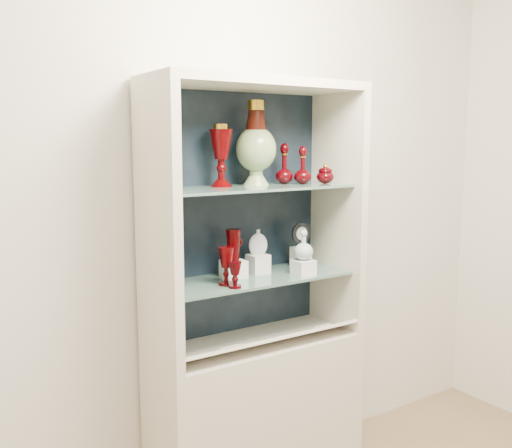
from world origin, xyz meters
TOP-DOWN VIEW (x-y plane):
  - wall_back at (0.00, 1.75)m, footprint 3.50×0.02m
  - cabinet_base at (0.00, 1.53)m, footprint 1.00×0.40m
  - cabinet_back_panel at (0.00, 1.72)m, footprint 0.98×0.02m
  - cabinet_side_left at (-0.48, 1.53)m, footprint 0.04×0.40m
  - cabinet_side_right at (0.48, 1.53)m, footprint 0.04×0.40m
  - cabinet_top_cap at (0.00, 1.53)m, footprint 1.00×0.40m
  - shelf_lower at (0.00, 1.55)m, footprint 0.92×0.34m
  - shelf_upper at (0.00, 1.55)m, footprint 0.92×0.34m
  - label_ledge at (0.00, 1.42)m, footprint 0.92×0.17m
  - label_card_0 at (-0.22, 1.42)m, footprint 0.10×0.06m
  - label_card_1 at (0.28, 1.42)m, footprint 0.10×0.06m
  - pedestal_lamp_left at (-0.44, 1.56)m, footprint 0.13×0.13m
  - pedestal_lamp_right at (-0.13, 1.61)m, footprint 0.13×0.13m
  - enamel_urn at (0.04, 1.60)m, footprint 0.22×0.22m
  - ruby_decanter_a at (0.20, 1.60)m, footprint 0.11×0.11m
  - ruby_decanter_b at (0.27, 1.53)m, footprint 0.09×0.09m
  - lidded_bowl at (0.38, 1.50)m, footprint 0.10×0.10m
  - cobalt_goblet at (-0.43, 1.60)m, footprint 0.10×0.10m
  - ruby_goblet_tall at (-0.18, 1.49)m, footprint 0.07×0.07m
  - ruby_goblet_small at (-0.17, 1.43)m, footprint 0.07×0.07m
  - riser_ruby_pitcher at (-0.08, 1.59)m, footprint 0.10×0.10m
  - ruby_pitcher at (-0.08, 1.59)m, footprint 0.13×0.10m
  - clear_square_bottle at (-0.14, 1.54)m, footprint 0.05×0.05m
  - riser_flat_flask at (0.06, 1.61)m, footprint 0.09×0.09m
  - flat_flask at (0.06, 1.61)m, footprint 0.10×0.07m
  - riser_clear_round_decanter at (0.22, 1.46)m, footprint 0.09×0.09m
  - clear_round_decanter at (0.22, 1.46)m, footprint 0.10×0.10m
  - riser_cameo_medallion at (0.32, 1.60)m, footprint 0.08×0.08m
  - cameo_medallion at (0.32, 1.60)m, footprint 0.11×0.04m

SIDE VIEW (x-z plane):
  - cabinet_base at x=0.00m, z-range 0.00..0.75m
  - label_ledge at x=0.00m, z-range 0.74..0.82m
  - label_card_0 at x=-0.22m, z-range 0.78..0.81m
  - label_card_1 at x=0.28m, z-range 0.78..0.81m
  - shelf_lower at x=0.00m, z-range 1.04..1.05m
  - riser_clear_round_decanter at x=0.22m, z-range 1.05..1.12m
  - riser_ruby_pitcher at x=-0.08m, z-range 1.05..1.13m
  - riser_flat_flask at x=0.06m, z-range 1.05..1.14m
  - riser_cameo_medallion at x=0.32m, z-range 1.05..1.15m
  - ruby_goblet_small at x=-0.17m, z-range 1.05..1.16m
  - clear_square_bottle at x=-0.14m, z-range 1.05..1.17m
  - ruby_goblet_tall at x=-0.18m, z-range 1.05..1.22m
  - cobalt_goblet at x=-0.43m, z-range 1.05..1.24m
  - clear_round_decanter at x=0.22m, z-range 1.12..1.26m
  - flat_flask at x=0.06m, z-range 1.14..1.26m
  - ruby_pitcher at x=-0.08m, z-range 1.13..1.27m
  - cameo_medallion at x=0.32m, z-range 1.15..1.28m
  - cabinet_back_panel at x=0.00m, z-range 0.75..1.90m
  - cabinet_side_left at x=-0.48m, z-range 0.75..1.90m
  - cabinet_side_right at x=0.48m, z-range 0.75..1.90m
  - wall_back at x=0.00m, z-range 0.00..2.80m
  - shelf_upper at x=0.00m, z-range 1.46..1.47m
  - lidded_bowl at x=0.38m, z-range 1.47..1.56m
  - ruby_decanter_b at x=0.27m, z-range 1.47..1.66m
  - ruby_decanter_a at x=0.20m, z-range 1.47..1.69m
  - pedestal_lamp_left at x=-0.44m, z-range 1.47..1.73m
  - pedestal_lamp_right at x=-0.13m, z-range 1.47..1.75m
  - enamel_urn at x=0.04m, z-range 1.47..1.86m
  - cabinet_top_cap at x=0.00m, z-range 1.90..1.94m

